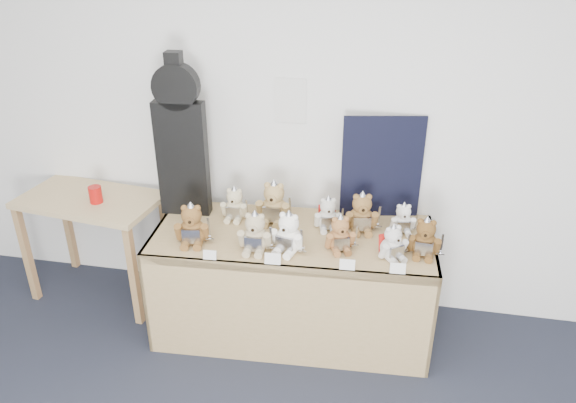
% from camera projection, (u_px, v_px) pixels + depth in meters
% --- Properties ---
extents(room_shell, '(6.00, 6.00, 6.00)m').
position_uv_depth(room_shell, '(290.00, 101.00, 3.67)').
color(room_shell, white).
rests_on(room_shell, floor).
extents(display_table, '(1.85, 0.86, 0.75)m').
position_uv_depth(display_table, '(291.00, 262.00, 3.62)').
color(display_table, olive).
rests_on(display_table, floor).
extents(side_table, '(1.04, 0.66, 0.81)m').
position_uv_depth(side_table, '(92.00, 213.00, 4.01)').
color(side_table, tan).
rests_on(side_table, floor).
extents(guitar_case, '(0.34, 0.12, 1.10)m').
position_uv_depth(guitar_case, '(181.00, 139.00, 3.65)').
color(guitar_case, black).
rests_on(guitar_case, display_table).
extents(navy_board, '(0.52, 0.12, 0.71)m').
position_uv_depth(navy_board, '(382.00, 168.00, 3.68)').
color(navy_board, black).
rests_on(navy_board, display_table).
extents(red_cup, '(0.09, 0.09, 0.12)m').
position_uv_depth(red_cup, '(96.00, 195.00, 3.86)').
color(red_cup, '#B20F0B').
rests_on(red_cup, side_table).
extents(teddy_front_far_left, '(0.25, 0.22, 0.30)m').
position_uv_depth(teddy_front_far_left, '(192.00, 226.00, 3.47)').
color(teddy_front_far_left, brown).
rests_on(teddy_front_far_left, display_table).
extents(teddy_front_left, '(0.23, 0.19, 0.29)m').
position_uv_depth(teddy_front_left, '(255.00, 234.00, 3.39)').
color(teddy_front_left, tan).
rests_on(teddy_front_left, display_table).
extents(teddy_front_centre, '(0.24, 0.22, 0.29)m').
position_uv_depth(teddy_front_centre, '(288.00, 234.00, 3.38)').
color(teddy_front_centre, white).
rests_on(teddy_front_centre, display_table).
extents(teddy_front_right, '(0.21, 0.20, 0.26)m').
position_uv_depth(teddy_front_right, '(340.00, 235.00, 3.40)').
color(teddy_front_right, '#946138').
rests_on(teddy_front_right, display_table).
extents(teddy_front_far_right, '(0.20, 0.20, 0.24)m').
position_uv_depth(teddy_front_far_right, '(393.00, 244.00, 3.32)').
color(teddy_front_far_right, silver).
rests_on(teddy_front_far_right, display_table).
extents(teddy_front_end, '(0.22, 0.19, 0.27)m').
position_uv_depth(teddy_front_end, '(425.00, 239.00, 3.35)').
color(teddy_front_end, brown).
rests_on(teddy_front_end, display_table).
extents(teddy_back_left, '(0.20, 0.16, 0.25)m').
position_uv_depth(teddy_back_left, '(235.00, 205.00, 3.76)').
color(teddy_back_left, '#C8B992').
rests_on(teddy_back_left, display_table).
extents(teddy_back_centre_left, '(0.26, 0.21, 0.32)m').
position_uv_depth(teddy_back_centre_left, '(274.00, 204.00, 3.71)').
color(teddy_back_centre_left, tan).
rests_on(teddy_back_centre_left, display_table).
extents(teddy_back_centre_right, '(0.21, 0.19, 0.25)m').
position_uv_depth(teddy_back_centre_right, '(328.00, 215.00, 3.64)').
color(teddy_back_centre_right, beige).
rests_on(teddy_back_centre_right, display_table).
extents(teddy_back_right, '(0.25, 0.21, 0.29)m').
position_uv_depth(teddy_back_right, '(362.00, 214.00, 3.61)').
color(teddy_back_right, brown).
rests_on(teddy_back_right, display_table).
extents(teddy_back_end, '(0.19, 0.16, 0.22)m').
position_uv_depth(teddy_back_end, '(403.00, 219.00, 3.60)').
color(teddy_back_end, white).
rests_on(teddy_back_end, display_table).
extents(entry_card_a, '(0.08, 0.02, 0.06)m').
position_uv_depth(entry_card_a, '(210.00, 255.00, 3.33)').
color(entry_card_a, silver).
rests_on(entry_card_a, display_table).
extents(entry_card_b, '(0.10, 0.03, 0.07)m').
position_uv_depth(entry_card_b, '(273.00, 259.00, 3.28)').
color(entry_card_b, silver).
rests_on(entry_card_b, display_table).
extents(entry_card_c, '(0.09, 0.02, 0.06)m').
position_uv_depth(entry_card_c, '(347.00, 265.00, 3.23)').
color(entry_card_c, silver).
rests_on(entry_card_c, display_table).
extents(entry_card_d, '(0.09, 0.02, 0.06)m').
position_uv_depth(entry_card_d, '(398.00, 268.00, 3.20)').
color(entry_card_d, silver).
rests_on(entry_card_d, display_table).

